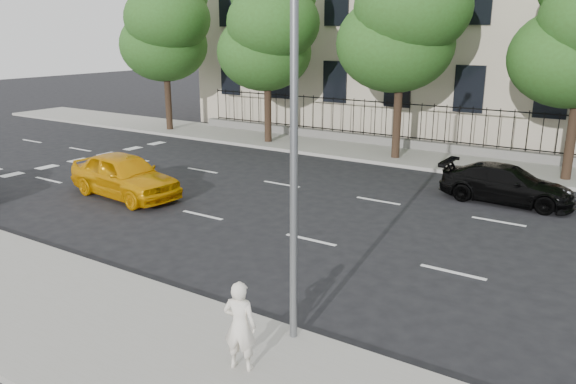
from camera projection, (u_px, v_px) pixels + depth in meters
name	position (u px, v px, depth m)	size (l,w,h in m)	color
ground	(258.00, 271.00, 13.63)	(120.00, 120.00, 0.00)	black
near_sidewalk	(131.00, 341.00, 10.40)	(60.00, 4.00, 0.15)	gray
far_sidewalk	(444.00, 161.00, 24.88)	(60.00, 4.00, 0.15)	gray
lane_markings	(348.00, 218.00, 17.45)	(49.60, 4.62, 0.01)	silver
crosswalk	(63.00, 164.00, 24.71)	(0.50, 12.10, 0.01)	silver
iron_fence	(457.00, 142.00, 26.09)	(30.00, 0.50, 2.20)	slate
street_light	(311.00, 59.00, 9.48)	(0.25, 3.32, 8.05)	slate
tree_a	(166.00, 22.00, 31.11)	(5.71, 5.31, 9.39)	#382619
tree_b	(270.00, 27.00, 27.50)	(5.53, 5.12, 8.97)	#382619
tree_c	(405.00, 12.00, 23.66)	(5.89, 5.50, 9.80)	#382619
yellow_taxi	(125.00, 175.00, 19.56)	(1.84, 4.56, 1.55)	orange
black_sedan	(507.00, 184.00, 18.95)	(1.78, 4.38, 1.27)	black
woman_near	(240.00, 326.00, 9.22)	(0.57, 0.38, 1.57)	white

